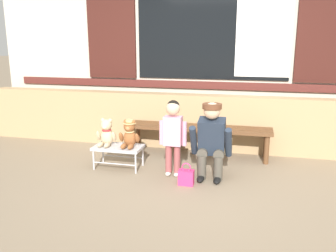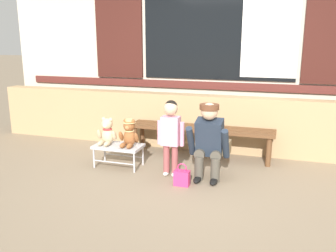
% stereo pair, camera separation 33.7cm
% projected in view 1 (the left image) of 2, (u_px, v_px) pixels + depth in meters
% --- Properties ---
extents(ground_plane, '(60.00, 60.00, 0.00)m').
position_uv_depth(ground_plane, '(189.00, 183.00, 4.24)').
color(ground_plane, '#84725B').
extents(brick_low_wall, '(7.32, 0.25, 0.85)m').
position_uv_depth(brick_low_wall, '(206.00, 122.00, 5.49)').
color(brick_low_wall, tan).
rests_on(brick_low_wall, ground).
extents(shop_facade, '(7.47, 0.26, 3.79)m').
position_uv_depth(shop_facade, '(213.00, 25.00, 5.63)').
color(shop_facade, beige).
rests_on(shop_facade, ground).
extents(wooden_bench_long, '(2.10, 0.40, 0.44)m').
position_uv_depth(wooden_bench_long, '(198.00, 131.00, 5.17)').
color(wooden_bench_long, brown).
rests_on(wooden_bench_long, ground).
extents(small_display_bench, '(0.64, 0.36, 0.30)m').
position_uv_depth(small_display_bench, '(118.00, 149.00, 4.69)').
color(small_display_bench, '#BCBCC1').
rests_on(small_display_bench, ground).
extents(teddy_bear_plain, '(0.28, 0.26, 0.36)m').
position_uv_depth(teddy_bear_plain, '(106.00, 133.00, 4.69)').
color(teddy_bear_plain, '#CCB289').
rests_on(teddy_bear_plain, small_display_bench).
extents(teddy_bear_with_hat, '(0.28, 0.27, 0.36)m').
position_uv_depth(teddy_bear_with_hat, '(129.00, 134.00, 4.61)').
color(teddy_bear_with_hat, '#93562D').
rests_on(teddy_bear_with_hat, small_display_bench).
extents(child_standing, '(0.35, 0.18, 0.96)m').
position_uv_depth(child_standing, '(173.00, 130.00, 4.35)').
color(child_standing, '#994C4C').
rests_on(child_standing, ground).
extents(adult_crouching, '(0.50, 0.49, 0.95)m').
position_uv_depth(adult_crouching, '(212.00, 140.00, 4.32)').
color(adult_crouching, '#4C473D').
rests_on(adult_crouching, ground).
extents(handbag_on_ground, '(0.18, 0.11, 0.27)m').
position_uv_depth(handbag_on_ground, '(186.00, 177.00, 4.17)').
color(handbag_on_ground, '#E53370').
rests_on(handbag_on_ground, ground).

